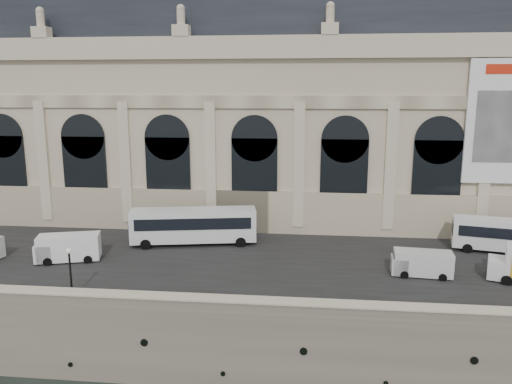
{
  "coord_description": "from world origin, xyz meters",
  "views": [
    {
      "loc": [
        2.06,
        -33.51,
        22.34
      ],
      "look_at": [
        -3.84,
        22.0,
        10.85
      ],
      "focal_mm": 35.0,
      "sensor_mm": 36.0,
      "label": 1
    }
  ],
  "objects_px": {
    "bus_left": "(194,225)",
    "lamp_left": "(71,274)",
    "van_b": "(65,248)",
    "van_c": "(419,263)"
  },
  "relations": [
    {
      "from": "bus_left",
      "to": "lamp_left",
      "type": "xyz_separation_m",
      "value": [
        -6.38,
        -14.98,
        -0.08
      ]
    },
    {
      "from": "bus_left",
      "to": "lamp_left",
      "type": "bearing_deg",
      "value": -113.08
    },
    {
      "from": "van_b",
      "to": "bus_left",
      "type": "bearing_deg",
      "value": 30.35
    },
    {
      "from": "van_b",
      "to": "van_c",
      "type": "bearing_deg",
      "value": -0.66
    },
    {
      "from": "van_b",
      "to": "lamp_left",
      "type": "relative_size",
      "value": 1.49
    },
    {
      "from": "van_c",
      "to": "bus_left",
      "type": "bearing_deg",
      "value": 162.6
    },
    {
      "from": "van_c",
      "to": "lamp_left",
      "type": "relative_size",
      "value": 1.26
    },
    {
      "from": "van_b",
      "to": "lamp_left",
      "type": "bearing_deg",
      "value": -60.7
    },
    {
      "from": "lamp_left",
      "to": "van_b",
      "type": "bearing_deg",
      "value": 119.3
    },
    {
      "from": "bus_left",
      "to": "van_c",
      "type": "relative_size",
      "value": 2.53
    }
  ]
}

